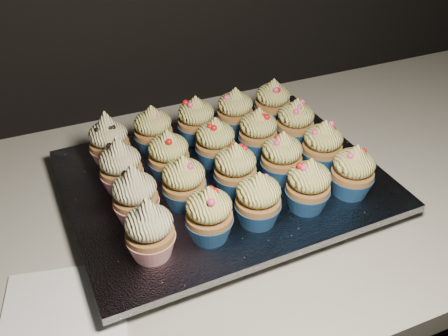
# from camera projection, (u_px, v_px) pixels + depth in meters

# --- Properties ---
(worktop) EXTENTS (2.44, 0.64, 0.04)m
(worktop) POSITION_uv_depth(u_px,v_px,m) (255.00, 193.00, 0.82)
(worktop) COLOR beige
(worktop) RESTS_ON cabinet
(napkin) EXTENTS (0.18, 0.18, 0.00)m
(napkin) POSITION_uv_depth(u_px,v_px,m) (64.00, 314.00, 0.60)
(napkin) COLOR white
(napkin) RESTS_ON worktop
(baking_tray) EXTENTS (0.44, 0.34, 0.02)m
(baking_tray) POSITION_uv_depth(u_px,v_px,m) (224.00, 188.00, 0.78)
(baking_tray) COLOR black
(baking_tray) RESTS_ON worktop
(foil_lining) EXTENTS (0.48, 0.38, 0.01)m
(foil_lining) POSITION_uv_depth(u_px,v_px,m) (224.00, 179.00, 0.77)
(foil_lining) COLOR silver
(foil_lining) RESTS_ON baking_tray
(cupcake_0) EXTENTS (0.06, 0.06, 0.10)m
(cupcake_0) POSITION_uv_depth(u_px,v_px,m) (150.00, 230.00, 0.62)
(cupcake_0) COLOR #B91931
(cupcake_0) RESTS_ON foil_lining
(cupcake_1) EXTENTS (0.06, 0.06, 0.08)m
(cupcake_1) POSITION_uv_depth(u_px,v_px,m) (209.00, 215.00, 0.64)
(cupcake_1) COLOR navy
(cupcake_1) RESTS_ON foil_lining
(cupcake_2) EXTENTS (0.06, 0.06, 0.08)m
(cupcake_2) POSITION_uv_depth(u_px,v_px,m) (258.00, 200.00, 0.67)
(cupcake_2) COLOR navy
(cupcake_2) RESTS_ON foil_lining
(cupcake_3) EXTENTS (0.06, 0.06, 0.08)m
(cupcake_3) POSITION_uv_depth(u_px,v_px,m) (308.00, 186.00, 0.69)
(cupcake_3) COLOR navy
(cupcake_3) RESTS_ON foil_lining
(cupcake_4) EXTENTS (0.06, 0.06, 0.08)m
(cupcake_4) POSITION_uv_depth(u_px,v_px,m) (353.00, 172.00, 0.72)
(cupcake_4) COLOR navy
(cupcake_4) RESTS_ON foil_lining
(cupcake_5) EXTENTS (0.06, 0.06, 0.10)m
(cupcake_5) POSITION_uv_depth(u_px,v_px,m) (135.00, 196.00, 0.67)
(cupcake_5) COLOR #B91931
(cupcake_5) RESTS_ON foil_lining
(cupcake_6) EXTENTS (0.06, 0.06, 0.08)m
(cupcake_6) POSITION_uv_depth(u_px,v_px,m) (184.00, 183.00, 0.70)
(cupcake_6) COLOR navy
(cupcake_6) RESTS_ON foil_lining
(cupcake_7) EXTENTS (0.06, 0.06, 0.08)m
(cupcake_7) POSITION_uv_depth(u_px,v_px,m) (235.00, 169.00, 0.72)
(cupcake_7) COLOR navy
(cupcake_7) RESTS_ON foil_lining
(cupcake_8) EXTENTS (0.06, 0.06, 0.08)m
(cupcake_8) POSITION_uv_depth(u_px,v_px,m) (282.00, 158.00, 0.75)
(cupcake_8) COLOR navy
(cupcake_8) RESTS_ON foil_lining
(cupcake_9) EXTENTS (0.06, 0.06, 0.08)m
(cupcake_9) POSITION_uv_depth(u_px,v_px,m) (322.00, 146.00, 0.77)
(cupcake_9) COLOR navy
(cupcake_9) RESTS_ON foil_lining
(cupcake_10) EXTENTS (0.06, 0.06, 0.10)m
(cupcake_10) POSITION_uv_depth(u_px,v_px,m) (121.00, 167.00, 0.72)
(cupcake_10) COLOR #B91931
(cupcake_10) RESTS_ON foil_lining
(cupcake_11) EXTENTS (0.06, 0.06, 0.08)m
(cupcake_11) POSITION_uv_depth(u_px,v_px,m) (169.00, 156.00, 0.75)
(cupcake_11) COLOR navy
(cupcake_11) RESTS_ON foil_lining
(cupcake_12) EXTENTS (0.06, 0.06, 0.08)m
(cupcake_12) POSITION_uv_depth(u_px,v_px,m) (215.00, 143.00, 0.78)
(cupcake_12) COLOR navy
(cupcake_12) RESTS_ON foil_lining
(cupcake_13) EXTENTS (0.06, 0.06, 0.08)m
(cupcake_13) POSITION_uv_depth(u_px,v_px,m) (258.00, 133.00, 0.80)
(cupcake_13) COLOR navy
(cupcake_13) RESTS_ON foil_lining
(cupcake_14) EXTENTS (0.06, 0.06, 0.08)m
(cupcake_14) POSITION_uv_depth(u_px,v_px,m) (295.00, 123.00, 0.83)
(cupcake_14) COLOR navy
(cupcake_14) RESTS_ON foil_lining
(cupcake_15) EXTENTS (0.06, 0.06, 0.10)m
(cupcake_15) POSITION_uv_depth(u_px,v_px,m) (109.00, 141.00, 0.78)
(cupcake_15) COLOR #B91931
(cupcake_15) RESTS_ON foil_lining
(cupcake_16) EXTENTS (0.06, 0.06, 0.08)m
(cupcake_16) POSITION_uv_depth(u_px,v_px,m) (153.00, 131.00, 0.81)
(cupcake_16) COLOR navy
(cupcake_16) RESTS_ON foil_lining
(cupcake_17) EXTENTS (0.06, 0.06, 0.08)m
(cupcake_17) POSITION_uv_depth(u_px,v_px,m) (196.00, 121.00, 0.83)
(cupcake_17) COLOR navy
(cupcake_17) RESTS_ON foil_lining
(cupcake_18) EXTENTS (0.06, 0.06, 0.08)m
(cupcake_18) POSITION_uv_depth(u_px,v_px,m) (235.00, 112.00, 0.86)
(cupcake_18) COLOR navy
(cupcake_18) RESTS_ON foil_lining
(cupcake_19) EXTENTS (0.06, 0.06, 0.08)m
(cupcake_19) POSITION_uv_depth(u_px,v_px,m) (273.00, 103.00, 0.88)
(cupcake_19) COLOR navy
(cupcake_19) RESTS_ON foil_lining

